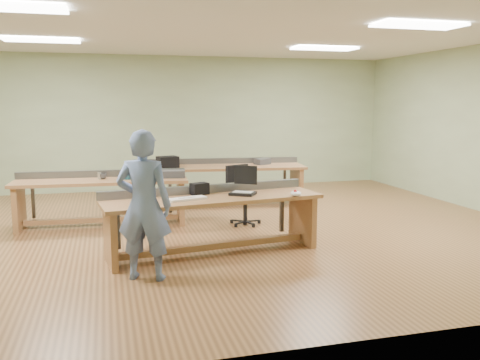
# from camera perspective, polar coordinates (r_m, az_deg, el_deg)

# --- Properties ---
(floor) EXTENTS (10.00, 10.00, 0.00)m
(floor) POSITION_cam_1_polar(r_m,az_deg,el_deg) (7.98, -3.19, -5.55)
(floor) COLOR #8E5E36
(floor) RESTS_ON ground
(ceiling) EXTENTS (10.00, 10.00, 0.00)m
(ceiling) POSITION_cam_1_polar(r_m,az_deg,el_deg) (7.81, -3.38, 16.32)
(ceiling) COLOR silver
(ceiling) RESTS_ON wall_back
(wall_back) EXTENTS (10.00, 0.04, 3.00)m
(wall_back) POSITION_cam_1_polar(r_m,az_deg,el_deg) (11.69, -7.26, 6.35)
(wall_back) COLOR #A4B88C
(wall_back) RESTS_ON floor
(wall_front) EXTENTS (10.00, 0.04, 3.00)m
(wall_front) POSITION_cam_1_polar(r_m,az_deg,el_deg) (3.93, 8.56, 1.87)
(wall_front) COLOR #A4B88C
(wall_front) RESTS_ON floor
(fluor_panels) EXTENTS (6.20, 3.50, 0.03)m
(fluor_panels) POSITION_cam_1_polar(r_m,az_deg,el_deg) (7.80, -3.38, 16.11)
(fluor_panels) COLOR white
(fluor_panels) RESTS_ON ceiling
(workbench_front) EXTENTS (2.92, 1.14, 0.86)m
(workbench_front) POSITION_cam_1_polar(r_m,az_deg,el_deg) (6.64, -3.11, -3.53)
(workbench_front) COLOR #AC7548
(workbench_front) RESTS_ON floor
(workbench_mid) EXTENTS (2.74, 0.89, 0.86)m
(workbench_mid) POSITION_cam_1_polar(r_m,az_deg,el_deg) (8.42, -15.25, -1.25)
(workbench_mid) COLOR #AC7548
(workbench_mid) RESTS_ON floor
(workbench_back) EXTENTS (3.36, 1.24, 0.86)m
(workbench_back) POSITION_cam_1_polar(r_m,az_deg,el_deg) (9.87, -2.36, 0.55)
(workbench_back) COLOR #AC7548
(workbench_back) RESTS_ON floor
(person) EXTENTS (0.71, 0.59, 1.68)m
(person) POSITION_cam_1_polar(r_m,az_deg,el_deg) (5.69, -10.74, -2.83)
(person) COLOR slate
(person) RESTS_ON floor
(laptop_base) EXTENTS (0.41, 0.39, 0.03)m
(laptop_base) POSITION_cam_1_polar(r_m,az_deg,el_deg) (6.73, 0.32, -1.52)
(laptop_base) COLOR black
(laptop_base) RESTS_ON workbench_front
(laptop_screen) EXTENTS (0.28, 0.18, 0.25)m
(laptop_screen) POSITION_cam_1_polar(r_m,az_deg,el_deg) (6.81, 0.64, 0.59)
(laptop_screen) COLOR black
(laptop_screen) RESTS_ON laptop_base
(keyboard) EXTENTS (0.52, 0.30, 0.03)m
(keyboard) POSITION_cam_1_polar(r_m,az_deg,el_deg) (6.41, -5.97, -2.11)
(keyboard) COLOR silver
(keyboard) RESTS_ON workbench_front
(trackball_mouse) EXTENTS (0.17, 0.19, 0.07)m
(trackball_mouse) POSITION_cam_1_polar(r_m,az_deg,el_deg) (6.68, 6.29, -1.51)
(trackball_mouse) COLOR white
(trackball_mouse) RESTS_ON workbench_front
(camera_bag) EXTENTS (0.26, 0.21, 0.16)m
(camera_bag) POSITION_cam_1_polar(r_m,az_deg,el_deg) (6.76, -4.58, -0.99)
(camera_bag) COLOR black
(camera_bag) RESTS_ON workbench_front
(task_chair) EXTENTS (0.68, 0.68, 0.96)m
(task_chair) POSITION_cam_1_polar(r_m,az_deg,el_deg) (8.24, 0.38, -2.59)
(task_chair) COLOR black
(task_chair) RESTS_ON floor
(parts_bin_teal) EXTENTS (0.49, 0.39, 0.16)m
(parts_bin_teal) POSITION_cam_1_polar(r_m,az_deg,el_deg) (8.39, -11.38, 0.76)
(parts_bin_teal) COLOR #153844
(parts_bin_teal) RESTS_ON workbench_mid
(parts_bin_grey) EXTENTS (0.46, 0.33, 0.12)m
(parts_bin_grey) POSITION_cam_1_polar(r_m,az_deg,el_deg) (8.38, -7.64, 0.70)
(parts_bin_grey) COLOR #343436
(parts_bin_grey) RESTS_ON workbench_mid
(mug) EXTENTS (0.13, 0.13, 0.09)m
(mug) POSITION_cam_1_polar(r_m,az_deg,el_deg) (8.41, -15.14, 0.43)
(mug) COLOR #343436
(mug) RESTS_ON workbench_mid
(drinks_can) EXTENTS (0.07, 0.07, 0.11)m
(drinks_can) POSITION_cam_1_polar(r_m,az_deg,el_deg) (8.41, -15.50, 0.45)
(drinks_can) COLOR #B5B6BA
(drinks_can) RESTS_ON workbench_mid
(storage_box_back) EXTENTS (0.43, 0.35, 0.21)m
(storage_box_back) POSITION_cam_1_polar(r_m,az_deg,el_deg) (9.64, -8.13, 2.01)
(storage_box_back) COLOR black
(storage_box_back) RESTS_ON workbench_back
(tray_back) EXTENTS (0.34, 0.30, 0.11)m
(tray_back) POSITION_cam_1_polar(r_m,az_deg,el_deg) (10.07, 2.51, 2.09)
(tray_back) COLOR #343436
(tray_back) RESTS_ON workbench_back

